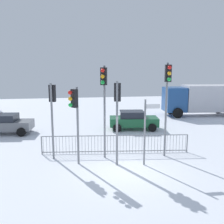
{
  "coord_description": "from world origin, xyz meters",
  "views": [
    {
      "loc": [
        -2.44,
        -11.25,
        4.9
      ],
      "look_at": [
        -0.06,
        3.51,
        2.25
      ],
      "focal_mm": 40.66,
      "sensor_mm": 36.0,
      "label": 1
    }
  ],
  "objects": [
    {
      "name": "traffic_light_rear_left",
      "position": [
        -3.44,
        2.37,
        3.0
      ],
      "size": [
        0.37,
        0.55,
        4.09
      ],
      "rotation": [
        0.0,
        0.0,
        5.95
      ],
      "color": "slate",
      "rests_on": "ground"
    },
    {
      "name": "ground_plane",
      "position": [
        0.0,
        0.0,
        0.0
      ],
      "size": [
        60.0,
        60.0,
        0.0
      ],
      "primitive_type": "plane",
      "color": "white"
    },
    {
      "name": "car_grey_near",
      "position": [
        -7.35,
        8.16,
        0.77
      ],
      "size": [
        3.96,
        2.27,
        1.47
      ],
      "rotation": [
        0.0,
        0.0,
        -0.11
      ],
      "color": "slate",
      "rests_on": "ground"
    },
    {
      "name": "delivery_truck",
      "position": [
        10.44,
        12.63,
        1.74
      ],
      "size": [
        7.22,
        3.22,
        3.1
      ],
      "rotation": [
        0.0,
        0.0,
        3.06
      ],
      "color": "silver",
      "rests_on": "ground"
    },
    {
      "name": "pedestrian_guard_railing",
      "position": [
        -0.03,
        2.53,
        0.55
      ],
      "size": [
        8.38,
        1.01,
        1.07
      ],
      "rotation": [
        0.0,
        0.0,
        -0.11
      ],
      "color": "slate",
      "rests_on": "ground"
    },
    {
      "name": "direction_sign_post",
      "position": [
        1.17,
        0.56,
        1.87
      ],
      "size": [
        0.79,
        0.09,
        3.35
      ],
      "rotation": [
        0.0,
        0.0,
        -0.02
      ],
      "color": "slate",
      "rests_on": "ground"
    },
    {
      "name": "traffic_light_mid_left",
      "position": [
        -0.77,
        1.8,
        3.64
      ],
      "size": [
        0.38,
        0.55,
        4.99
      ],
      "rotation": [
        0.0,
        0.0,
        2.79
      ],
      "color": "slate",
      "rests_on": "ground"
    },
    {
      "name": "car_green_far",
      "position": [
        2.37,
        7.99,
        0.77
      ],
      "size": [
        3.99,
        2.35,
        1.47
      ],
      "rotation": [
        0.0,
        0.0,
        -0.13
      ],
      "color": "#195933",
      "rests_on": "ground"
    },
    {
      "name": "traffic_light_foreground_right",
      "position": [
        -2.29,
        1.15,
        2.9
      ],
      "size": [
        0.49,
        0.44,
        3.95
      ],
      "rotation": [
        0.0,
        0.0,
        2.2
      ],
      "color": "slate",
      "rests_on": "ground"
    },
    {
      "name": "traffic_light_mid_right",
      "position": [
        -0.21,
        0.93,
        3.11
      ],
      "size": [
        0.37,
        0.55,
        4.24
      ],
      "rotation": [
        0.0,
        0.0,
        6.0
      ],
      "color": "slate",
      "rests_on": "ground"
    },
    {
      "name": "traffic_light_rear_right",
      "position": [
        2.59,
        1.53,
        3.74
      ],
      "size": [
        0.35,
        0.57,
        5.13
      ],
      "rotation": [
        0.0,
        0.0,
        3.01
      ],
      "color": "slate",
      "rests_on": "ground"
    }
  ]
}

